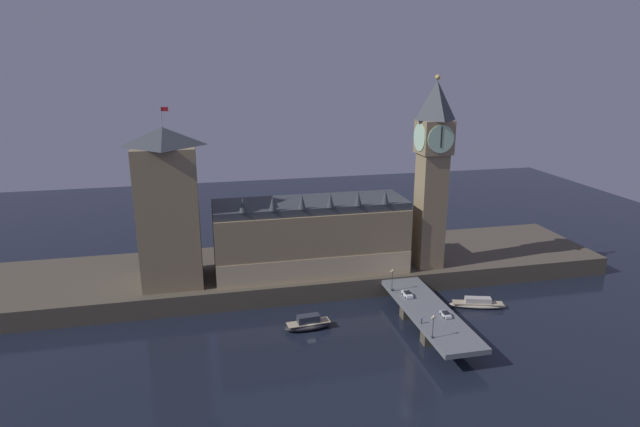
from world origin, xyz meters
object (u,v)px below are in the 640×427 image
Objects in this scene: car_southbound_lead at (446,314)px; pedestrian_near_rail at (422,320)px; car_northbound_lead at (407,294)px; pedestrian_far_rail at (393,288)px; street_lamp_far at (392,277)px; street_lamp_near at (433,324)px; clock_tower at (432,169)px; victoria_tower at (169,207)px; boat_downstream at (478,304)px; boat_upstream at (308,324)px.

pedestrian_near_rail is (-8.05, -2.39, 0.34)m from car_southbound_lead.
pedestrian_far_rail reaches higher than car_northbound_lead.
street_lamp_far is at bearing 141.31° from pedestrian_far_rail.
pedestrian_near_rail is 0.29× the size of street_lamp_near.
street_lamp_near reaches higher than car_northbound_lead.
victoria_tower is (-82.74, 4.73, -8.92)m from clock_tower.
clock_tower is at bearing 68.06° from street_lamp_near.
street_lamp_far reaches higher than car_northbound_lead.
car_northbound_lead is at bearing 82.87° from street_lamp_near.
victoria_tower is 72.20m from pedestrian_far_rail.
boat_downstream is (25.95, -5.52, -8.88)m from street_lamp_far.
pedestrian_far_rail is 29.28m from street_lamp_near.
pedestrian_near_rail is at bearing -115.44° from clock_tower.
boat_upstream is (-27.35, -7.52, -8.53)m from street_lamp_far.
clock_tower is at bearing -3.27° from victoria_tower.
street_lamp_far is (64.46, -20.65, -20.35)m from victoria_tower.
boat_upstream is (-30.43, -2.72, -4.90)m from car_northbound_lead.
victoria_tower reaches higher than boat_downstream.
victoria_tower is 86.53m from car_southbound_lead.
pedestrian_near_rail is 21.34m from pedestrian_far_rail.
pedestrian_near_rail is 0.10× the size of boat_downstream.
pedestrian_far_rail is 0.25× the size of street_lamp_far.
pedestrian_far_rail is at bearing -17.92° from victoria_tower.
pedestrian_near_rail reaches higher than boat_downstream.
boat_upstream is at bearing -174.90° from car_northbound_lead.
victoria_tower reaches higher than pedestrian_far_rail.
victoria_tower is at bearing 176.73° from clock_tower.
street_lamp_near reaches higher than pedestrian_near_rail.
car_southbound_lead is at bearing -69.65° from car_northbound_lead.
boat_upstream is at bearing -165.46° from pedestrian_far_rail.
victoria_tower is at bearing 162.08° from pedestrian_far_rail.
clock_tower is 1.15× the size of victoria_tower.
boat_downstream is at bearing -11.50° from pedestrian_far_rail.
pedestrian_far_rail is (-8.05, 18.95, 0.27)m from car_southbound_lead.
boat_upstream is (-45.62, -23.44, -37.80)m from clock_tower.
clock_tower is 57.22m from street_lamp_near.
boat_upstream is at bearing 153.00° from pedestrian_near_rail.
pedestrian_near_rail is (64.86, -42.31, -23.71)m from victoria_tower.
car_northbound_lead reaches higher than boat_downstream.
clock_tower reaches higher than victoria_tower.
boat_upstream reaches higher than boat_downstream.
clock_tower is at bearing 53.76° from car_northbound_lead.
boat_upstream is at bearing -37.20° from victoria_tower.
clock_tower is 38.00m from street_lamp_far.
street_lamp_near is at bearing -97.13° from car_northbound_lead.
pedestrian_far_rail reaches higher than car_southbound_lead.
pedestrian_near_rail reaches higher than boat_upstream.
boat_upstream is (-35.80, 11.75, -4.82)m from car_southbound_lead.
clock_tower is 40.65m from pedestrian_far_rail.
boat_upstream is at bearing 161.83° from car_southbound_lead.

